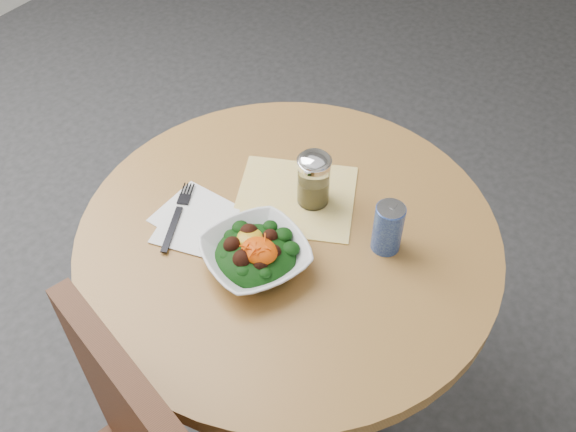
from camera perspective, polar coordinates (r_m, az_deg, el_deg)
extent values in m
plane|color=#2A2A2C|center=(1.99, 0.02, -15.87)|extent=(6.00, 6.00, 0.00)
cylinder|color=black|center=(1.97, 0.02, -15.67)|extent=(0.52, 0.52, 0.03)
cylinder|color=black|center=(1.68, 0.02, -10.37)|extent=(0.10, 0.10, 0.71)
cylinder|color=#B18340|center=(1.37, 0.03, -1.96)|extent=(0.90, 0.90, 0.04)
cube|color=#E3A80B|center=(1.43, 0.67, 1.66)|extent=(0.34, 0.33, 0.00)
cube|color=white|center=(1.41, -8.29, 0.15)|extent=(0.15, 0.15, 0.00)
cube|color=white|center=(1.38, -8.27, -0.87)|extent=(0.18, 0.18, 0.00)
imported|color=white|center=(1.29, -2.91, -3.50)|extent=(0.27, 0.27, 0.05)
ellipsoid|color=black|center=(1.29, -2.90, -3.54)|extent=(0.17, 0.17, 0.06)
ellipsoid|color=#C89514|center=(1.28, -3.41, -1.92)|extent=(0.05, 0.05, 0.02)
ellipsoid|color=#EB4905|center=(1.26, -2.57, -3.09)|extent=(0.08, 0.06, 0.03)
cube|color=black|center=(1.38, -10.28, -1.17)|extent=(0.07, 0.12, 0.00)
cube|color=black|center=(1.44, -9.08, 1.88)|extent=(0.05, 0.07, 0.00)
cylinder|color=silver|center=(1.38, 2.28, 2.99)|extent=(0.07, 0.07, 0.11)
cylinder|color=#A38E4C|center=(1.40, 2.25, 2.30)|extent=(0.06, 0.06, 0.06)
cylinder|color=white|center=(1.34, 2.35, 4.77)|extent=(0.07, 0.07, 0.01)
ellipsoid|color=white|center=(1.34, 2.36, 4.97)|extent=(0.07, 0.07, 0.03)
cylinder|color=navy|center=(1.31, 8.87, -1.07)|extent=(0.06, 0.06, 0.11)
cylinder|color=#B5B5BD|center=(1.26, 9.17, 0.67)|extent=(0.06, 0.06, 0.00)
cube|color=#B5B5BD|center=(1.27, 9.34, 0.94)|extent=(0.01, 0.02, 0.00)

